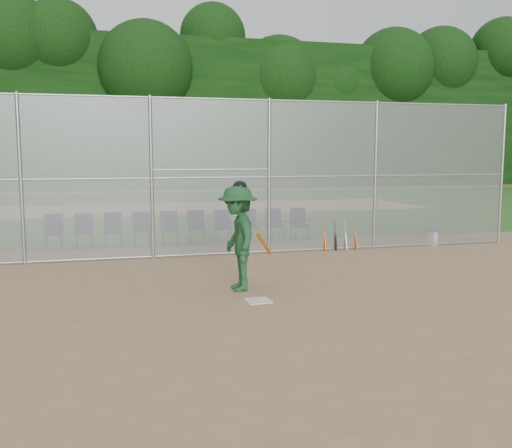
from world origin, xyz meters
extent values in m
plane|color=#A6825C|center=(0.00, 0.00, 0.00)|extent=(100.00, 100.00, 0.00)
plane|color=#295E1C|center=(0.00, 18.00, 0.01)|extent=(100.00, 100.00, 0.00)
plane|color=tan|center=(0.00, 18.00, 0.01)|extent=(24.00, 24.00, 0.00)
cube|color=gray|center=(0.00, 5.00, 2.00)|extent=(16.00, 0.02, 4.00)
cylinder|color=#9EA3A8|center=(8.00, 5.00, 2.00)|extent=(0.09, 0.09, 4.00)
cylinder|color=#9EA3A8|center=(0.00, 5.00, 3.95)|extent=(16.00, 0.05, 0.05)
cube|color=black|center=(0.00, 35.00, 5.50)|extent=(80.00, 5.00, 11.00)
cube|color=silver|center=(-0.53, 0.31, 0.01)|extent=(0.44, 0.44, 0.02)
imported|color=#1D4825|center=(-0.69, 1.24, 1.01)|extent=(0.75, 1.30, 2.01)
ellipsoid|color=black|center=(-0.69, 1.24, 1.98)|extent=(0.27, 0.30, 0.23)
cylinder|color=orange|center=(-0.29, 0.84, 0.95)|extent=(0.48, 0.64, 0.54)
cylinder|color=white|center=(5.94, 5.16, 0.19)|extent=(0.32, 0.32, 0.38)
cylinder|color=#254FA3|center=(5.94, 5.16, 0.41)|extent=(0.34, 0.34, 0.05)
cylinder|color=#D84C14|center=(2.57, 5.01, 0.42)|extent=(0.06, 0.22, 0.85)
cylinder|color=black|center=(2.87, 5.01, 0.42)|extent=(0.06, 0.25, 0.84)
cylinder|color=#B2B2B7|center=(3.17, 5.01, 0.42)|extent=(0.06, 0.28, 0.84)
cylinder|color=#D84C14|center=(3.47, 5.01, 0.41)|extent=(0.06, 0.31, 0.83)
camera|label=1|loc=(-3.04, -9.20, 2.59)|focal=40.00mm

